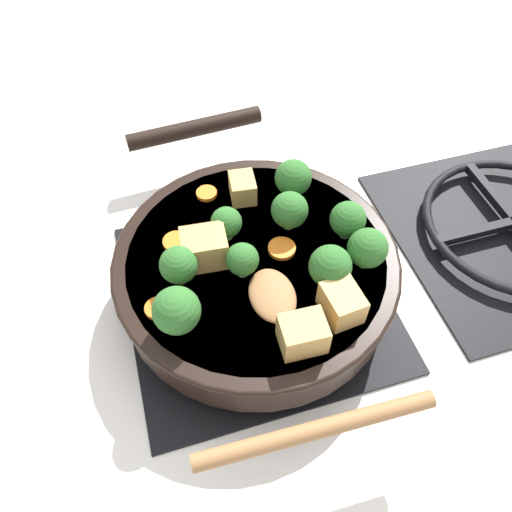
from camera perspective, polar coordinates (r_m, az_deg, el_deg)
ground_plane at (r=0.62m, az=0.00°, el=-4.56°), size 2.40×2.40×0.00m
front_burner_grate at (r=0.61m, az=0.00°, el=-3.94°), size 0.31×0.31×0.03m
rear_burner_grate at (r=0.76m, az=27.22°, el=3.02°), size 0.31×0.31×0.03m
skillet_pan at (r=0.57m, az=-0.10°, el=-1.24°), size 0.43×0.32×0.05m
wooden_spoon at (r=0.48m, az=4.33°, el=-12.14°), size 0.19×0.22×0.02m
tofu_cube_center_large at (r=0.60m, az=-1.55°, el=7.77°), size 0.04×0.03×0.03m
tofu_cube_near_handle at (r=0.54m, az=-5.90°, el=0.90°), size 0.04×0.05×0.04m
tofu_cube_east_chunk at (r=0.48m, az=5.36°, el=-8.87°), size 0.04×0.05×0.03m
tofu_cube_west_chunk at (r=0.51m, az=9.77°, el=-5.31°), size 0.05×0.04×0.03m
broccoli_floret_near_spoon at (r=0.60m, az=4.27°, el=8.88°), size 0.04×0.04×0.05m
broccoli_floret_center_top at (r=0.55m, az=-3.41°, el=3.81°), size 0.04×0.04×0.04m
broccoli_floret_east_rim at (r=0.48m, az=-9.07°, el=-6.19°), size 0.05×0.05×0.05m
broccoli_floret_west_rim at (r=0.54m, az=12.63°, el=0.86°), size 0.04×0.04×0.05m
broccoli_floret_north_edge at (r=0.52m, az=-1.58°, el=-0.42°), size 0.04×0.04×0.04m
broccoli_floret_south_cluster at (r=0.52m, az=8.48°, el=-1.18°), size 0.04×0.04×0.05m
broccoli_floret_mid_floret at (r=0.52m, az=-8.83°, el=-1.04°), size 0.04×0.04×0.05m
broccoli_floret_small_inner at (r=0.56m, az=3.86°, el=5.24°), size 0.04×0.04×0.05m
broccoli_floret_tall_stem at (r=0.56m, az=10.41°, el=4.21°), size 0.04×0.04×0.05m
carrot_slice_orange_thin at (r=0.62m, az=-5.67°, el=7.15°), size 0.03×0.03×0.01m
carrot_slice_near_center at (r=0.56m, az=3.04°, el=0.68°), size 0.03×0.03×0.01m
carrot_slice_edge_slice at (r=0.57m, az=-9.16°, el=1.62°), size 0.03×0.03×0.01m
carrot_slice_under_broccoli at (r=0.52m, az=-11.23°, el=-5.90°), size 0.03×0.03×0.01m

